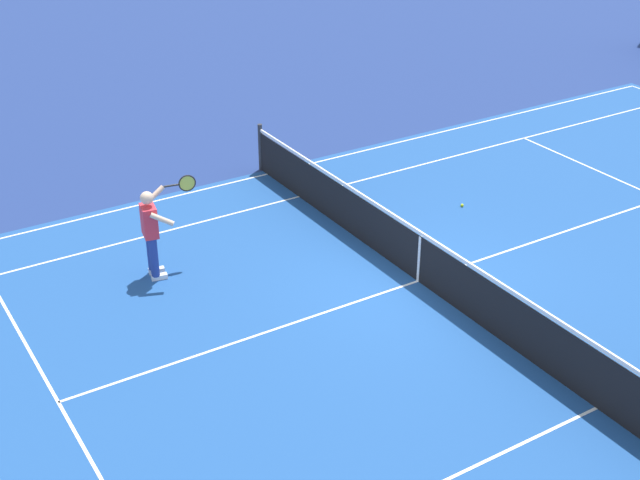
# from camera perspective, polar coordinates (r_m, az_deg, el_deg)

# --- Properties ---
(ground_plane) EXTENTS (60.00, 60.00, 0.00)m
(ground_plane) POSITION_cam_1_polar(r_m,az_deg,el_deg) (15.47, 6.42, -2.67)
(ground_plane) COLOR navy
(court_slab) EXTENTS (24.20, 11.40, 0.00)m
(court_slab) POSITION_cam_1_polar(r_m,az_deg,el_deg) (15.47, 6.42, -2.67)
(court_slab) COLOR #1E4C93
(court_slab) RESTS_ON ground_plane
(court_line_markings) EXTENTS (23.85, 11.05, 0.01)m
(court_line_markings) POSITION_cam_1_polar(r_m,az_deg,el_deg) (15.47, 6.42, -2.66)
(court_line_markings) COLOR white
(court_line_markings) RESTS_ON ground_plane
(tennis_net) EXTENTS (0.10, 11.70, 1.08)m
(tennis_net) POSITION_cam_1_polar(r_m,az_deg,el_deg) (15.23, 6.52, -1.08)
(tennis_net) COLOR #2D2D33
(tennis_net) RESTS_ON ground_plane
(tennis_player_near) EXTENTS (1.14, 0.77, 1.70)m
(tennis_player_near) POSITION_cam_1_polar(r_m,az_deg,el_deg) (15.37, -10.90, 0.69)
(tennis_player_near) COLOR navy
(tennis_player_near) RESTS_ON ground_plane
(tennis_ball) EXTENTS (0.07, 0.07, 0.07)m
(tennis_ball) POSITION_cam_1_polar(r_m,az_deg,el_deg) (18.25, 9.25, 2.25)
(tennis_ball) COLOR #CCE01E
(tennis_ball) RESTS_ON ground_plane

